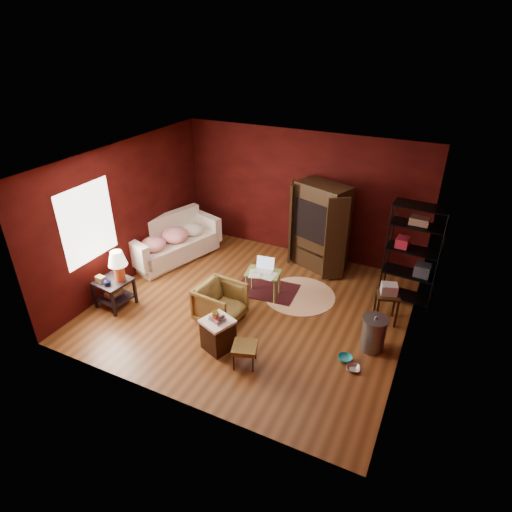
{
  "coord_description": "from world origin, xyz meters",
  "views": [
    {
      "loc": [
        2.96,
        -5.92,
        4.73
      ],
      "look_at": [
        0.0,
        0.2,
        1.0
      ],
      "focal_mm": 30.0,
      "sensor_mm": 36.0,
      "label": 1
    }
  ],
  "objects_px": {
    "armchair": "(220,301)",
    "laptop_desk": "(263,274)",
    "side_table": "(116,274)",
    "wire_shelving": "(414,251)",
    "tv_armoire": "(320,226)",
    "sofa": "(174,244)",
    "hamper": "(218,334)"
  },
  "relations": [
    {
      "from": "armchair",
      "to": "laptop_desk",
      "type": "relative_size",
      "value": 0.97
    },
    {
      "from": "side_table",
      "to": "wire_shelving",
      "type": "height_order",
      "value": "wire_shelving"
    },
    {
      "from": "wire_shelving",
      "to": "laptop_desk",
      "type": "bearing_deg",
      "value": -153.06
    },
    {
      "from": "side_table",
      "to": "tv_armoire",
      "type": "bearing_deg",
      "value": 46.35
    },
    {
      "from": "tv_armoire",
      "to": "wire_shelving",
      "type": "xyz_separation_m",
      "value": [
        1.95,
        -0.51,
        0.1
      ]
    },
    {
      "from": "tv_armoire",
      "to": "wire_shelving",
      "type": "distance_m",
      "value": 2.02
    },
    {
      "from": "side_table",
      "to": "laptop_desk",
      "type": "relative_size",
      "value": 1.43
    },
    {
      "from": "sofa",
      "to": "hamper",
      "type": "height_order",
      "value": "sofa"
    },
    {
      "from": "sofa",
      "to": "side_table",
      "type": "height_order",
      "value": "side_table"
    },
    {
      "from": "sofa",
      "to": "laptop_desk",
      "type": "xyz_separation_m",
      "value": [
        2.42,
        -0.49,
        0.11
      ]
    },
    {
      "from": "tv_armoire",
      "to": "sofa",
      "type": "bearing_deg",
      "value": -139.5
    },
    {
      "from": "side_table",
      "to": "tv_armoire",
      "type": "relative_size",
      "value": 0.61
    },
    {
      "from": "hamper",
      "to": "laptop_desk",
      "type": "height_order",
      "value": "laptop_desk"
    },
    {
      "from": "hamper",
      "to": "wire_shelving",
      "type": "distance_m",
      "value": 3.84
    },
    {
      "from": "side_table",
      "to": "laptop_desk",
      "type": "xyz_separation_m",
      "value": [
        2.31,
        1.44,
        -0.19
      ]
    },
    {
      "from": "armchair",
      "to": "laptop_desk",
      "type": "bearing_deg",
      "value": -15.1
    },
    {
      "from": "hamper",
      "to": "laptop_desk",
      "type": "xyz_separation_m",
      "value": [
        0.02,
        1.69,
        0.2
      ]
    },
    {
      "from": "sofa",
      "to": "armchair",
      "type": "distance_m",
      "value": 2.53
    },
    {
      "from": "sofa",
      "to": "laptop_desk",
      "type": "distance_m",
      "value": 2.47
    },
    {
      "from": "laptop_desk",
      "to": "tv_armoire",
      "type": "relative_size",
      "value": 0.42
    },
    {
      "from": "laptop_desk",
      "to": "tv_armoire",
      "type": "distance_m",
      "value": 1.75
    },
    {
      "from": "sofa",
      "to": "tv_armoire",
      "type": "height_order",
      "value": "tv_armoire"
    },
    {
      "from": "laptop_desk",
      "to": "wire_shelving",
      "type": "xyz_separation_m",
      "value": [
        2.53,
        1.07,
        0.58
      ]
    },
    {
      "from": "armchair",
      "to": "side_table",
      "type": "relative_size",
      "value": 0.67
    },
    {
      "from": "hamper",
      "to": "sofa",
      "type": "bearing_deg",
      "value": 137.68
    },
    {
      "from": "laptop_desk",
      "to": "tv_armoire",
      "type": "height_order",
      "value": "tv_armoire"
    },
    {
      "from": "armchair",
      "to": "tv_armoire",
      "type": "bearing_deg",
      "value": -14.84
    },
    {
      "from": "hamper",
      "to": "armchair",
      "type": "bearing_deg",
      "value": 117.23
    },
    {
      "from": "wire_shelving",
      "to": "side_table",
      "type": "bearing_deg",
      "value": -148.61
    },
    {
      "from": "hamper",
      "to": "wire_shelving",
      "type": "xyz_separation_m",
      "value": [
        2.54,
        2.77,
        0.79
      ]
    },
    {
      "from": "hamper",
      "to": "tv_armoire",
      "type": "xyz_separation_m",
      "value": [
        0.59,
        3.27,
        0.69
      ]
    },
    {
      "from": "armchair",
      "to": "hamper",
      "type": "relative_size",
      "value": 1.2
    }
  ]
}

